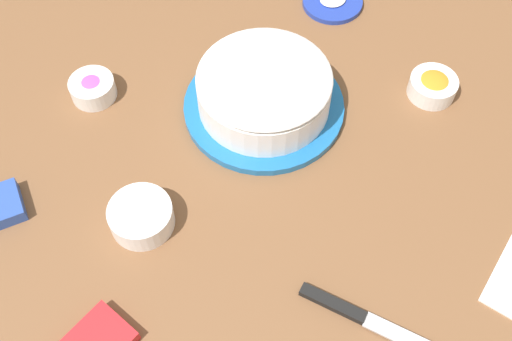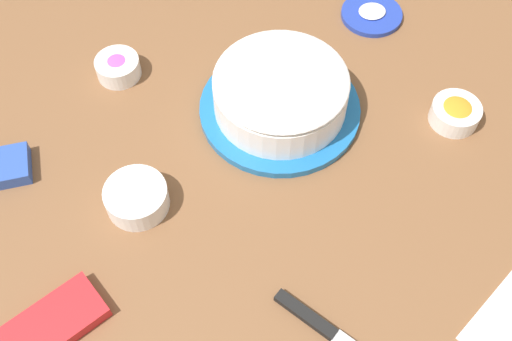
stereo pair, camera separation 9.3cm
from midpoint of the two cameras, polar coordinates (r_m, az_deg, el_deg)
The scene contains 7 objects.
ground_plane at distance 0.92m, azimuth -3.34°, elevation -5.55°, with size 1.54×1.54×0.00m, color brown.
frosted_cake at distance 1.01m, azimuth -1.89°, elevation 7.10°, with size 0.27×0.27×0.10m.
frosting_tub_lid at distance 1.22m, azimuth 4.89°, elevation 15.20°, with size 0.11×0.11×0.02m.
spreading_knife at distance 0.86m, azimuth 7.01°, elevation -13.78°, with size 0.15×0.21×0.01m.
sprinkle_bowl_blue at distance 0.93m, azimuth -13.44°, elevation -4.39°, with size 0.10×0.10×0.04m.
sprinkle_bowl_rainbow at distance 1.10m, azimuth -17.31°, elevation 7.18°, with size 0.08×0.08×0.04m.
sprinkle_bowl_orange at distance 1.08m, azimuth 13.73°, elevation 7.49°, with size 0.08×0.08×0.04m.
Camera 1 is at (0.20, 0.38, 0.82)m, focal length 43.13 mm.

